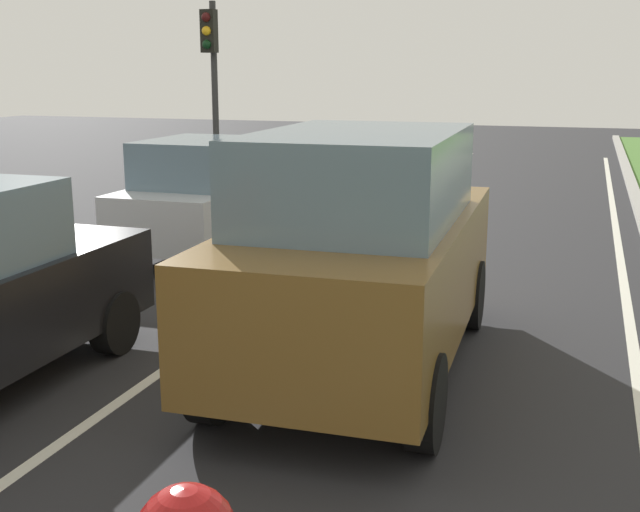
{
  "coord_description": "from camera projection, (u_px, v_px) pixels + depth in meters",
  "views": [
    {
      "loc": [
        2.99,
        2.53,
        2.82
      ],
      "look_at": [
        0.82,
        9.08,
        1.2
      ],
      "focal_mm": 44.98,
      "sensor_mm": 36.0,
      "label": 1
    }
  ],
  "objects": [
    {
      "name": "car_suv_ahead",
      "position": [
        362.0,
        251.0,
        7.45
      ],
      "size": [
        2.07,
        4.55,
        2.28
      ],
      "rotation": [
        0.0,
        0.0,
        0.03
      ],
      "color": "brown",
      "rests_on": "ground"
    },
    {
      "name": "traffic_light_overhead_left",
      "position": [
        212.0,
        64.0,
        17.45
      ],
      "size": [
        0.32,
        0.5,
        4.24
      ],
      "color": "#2D2D2D",
      "rests_on": "ground"
    },
    {
      "name": "car_hatchback_far",
      "position": [
        207.0,
        197.0,
        12.4
      ],
      "size": [
        1.74,
        3.71,
        1.78
      ],
      "rotation": [
        0.0,
        0.0,
        -0.0
      ],
      "color": "#B7BABF",
      "rests_on": "ground"
    },
    {
      "name": "lane_line_right_edge",
      "position": [
        623.0,
        277.0,
        11.06
      ],
      "size": [
        0.12,
        32.0,
        0.01
      ],
      "primitive_type": "cube",
      "color": "silver",
      "rests_on": "ground"
    },
    {
      "name": "lane_line_center",
      "position": [
        327.0,
        255.0,
        12.38
      ],
      "size": [
        0.12,
        32.0,
        0.01
      ],
      "primitive_type": "cube",
      "color": "silver",
      "rests_on": "ground"
    },
    {
      "name": "ground_plane",
      "position": [
        371.0,
        259.0,
        12.16
      ],
      "size": [
        60.0,
        60.0,
        0.0
      ],
      "primitive_type": "plane",
      "color": "#262628"
    }
  ]
}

